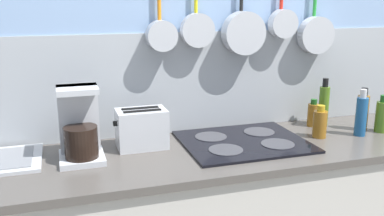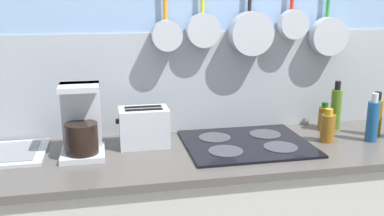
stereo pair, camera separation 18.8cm
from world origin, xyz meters
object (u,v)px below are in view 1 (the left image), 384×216
Objects in this scene: bottle_sesame_oil at (313,114)px; bottle_olive_oil at (363,112)px; coffee_maker at (80,129)px; bottle_cooking_wine at (382,116)px; toaster at (142,129)px; bottle_hot_sauce at (361,115)px; bottle_dish_soap at (324,104)px; bottle_vinegar at (320,123)px.

bottle_olive_oil is (0.21, -0.14, 0.03)m from bottle_sesame_oil.
coffee_maker is 1.64× the size of bottle_cooking_wine.
toaster is 1.64× the size of bottle_sesame_oil.
bottle_olive_oil is at bearing 47.71° from bottle_hot_sauce.
bottle_dish_soap is 1.08× the size of bottle_hot_sauce.
bottle_dish_soap is (1.02, 0.07, 0.02)m from toaster.
bottle_sesame_oil is at bearing 122.72° from bottle_hot_sauce.
bottle_sesame_oil is 0.34m from bottle_cooking_wine.
bottle_cooking_wine is (0.15, 0.02, -0.02)m from bottle_hot_sauce.
bottle_cooking_wine is (0.21, -0.20, -0.03)m from bottle_dish_soap.
bottle_olive_oil is (0.14, -0.14, -0.01)m from bottle_dish_soap.
coffee_maker is at bearing 176.89° from bottle_vinegar.
bottle_dish_soap reaches higher than bottle_sesame_oil.
coffee_maker is 1.34× the size of bottle_hot_sauce.
bottle_vinegar is 0.85× the size of bottle_cooking_wine.
bottle_dish_soap is 1.33× the size of bottle_cooking_wine.
toaster reaches higher than bottle_sesame_oil.
bottle_dish_soap is at bearing 52.08° from bottle_vinegar.
toaster is 1.24m from bottle_cooking_wine.
toaster is at bearing -176.56° from bottle_sesame_oil.
bottle_olive_oil is at bearing -3.90° from toaster.
bottle_sesame_oil is at bearing 146.72° from bottle_olive_oil.
bottle_hot_sauce is (1.37, -0.10, -0.03)m from coffee_maker.
bottle_sesame_oil is 0.63× the size of bottle_hot_sauce.
coffee_maker is at bearing -174.54° from bottle_dish_soap.
bottle_sesame_oil is 0.66× the size of bottle_olive_oil.
bottle_vinegar is at bearing -127.92° from bottle_dish_soap.
bottle_dish_soap is at bearing 133.60° from bottle_olive_oil.
bottle_vinegar is at bearing 170.55° from bottle_hot_sauce.
bottle_vinegar is at bearing -113.17° from bottle_sesame_oil.
bottle_sesame_oil is at bearing 145.44° from bottle_cooking_wine.
bottle_sesame_oil is at bearing 66.83° from bottle_vinegar.
bottle_sesame_oil is (0.08, 0.18, -0.01)m from bottle_vinegar.
toaster is at bearing 171.82° from bottle_hot_sauce.
bottle_vinegar is 0.22m from bottle_hot_sauce.
bottle_dish_soap is 0.23m from bottle_hot_sauce.
bottle_vinegar is at bearing -7.87° from toaster.
toaster is 1.16m from bottle_olive_oil.
coffee_maker is at bearing 179.17° from bottle_olive_oil.
toaster is at bearing 172.13° from bottle_vinegar.
bottle_hot_sauce is at bearing -9.45° from bottle_vinegar.
bottle_hot_sauce is (0.14, -0.21, 0.04)m from bottle_sesame_oil.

